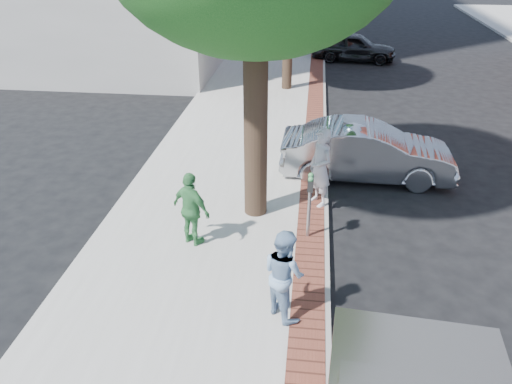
# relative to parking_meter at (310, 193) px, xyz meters

# --- Properties ---
(ground) EXTENTS (120.00, 120.00, 0.00)m
(ground) POSITION_rel_parking_meter_xyz_m (-0.64, -0.98, -1.21)
(ground) COLOR black
(ground) RESTS_ON ground
(sidewalk) EXTENTS (5.00, 60.00, 0.15)m
(sidewalk) POSITION_rel_parking_meter_xyz_m (-2.14, 7.02, -1.13)
(sidewalk) COLOR #9E9991
(sidewalk) RESTS_ON ground
(brick_strip) EXTENTS (0.60, 60.00, 0.01)m
(brick_strip) POSITION_rel_parking_meter_xyz_m (0.06, 7.02, -1.05)
(brick_strip) COLOR brown
(brick_strip) RESTS_ON sidewalk
(curb) EXTENTS (0.10, 60.00, 0.15)m
(curb) POSITION_rel_parking_meter_xyz_m (0.41, 7.02, -1.13)
(curb) COLOR gray
(curb) RESTS_ON ground
(office_base) EXTENTS (18.20, 22.20, 4.00)m
(office_base) POSITION_rel_parking_meter_xyz_m (-13.64, 21.02, 0.79)
(office_base) COLOR gray
(office_base) RESTS_ON ground
(signal_near) EXTENTS (0.70, 0.15, 3.80)m
(signal_near) POSITION_rel_parking_meter_xyz_m (0.26, 21.02, 1.05)
(signal_near) COLOR black
(signal_near) RESTS_ON ground
(parking_meter) EXTENTS (0.12, 0.32, 1.47)m
(parking_meter) POSITION_rel_parking_meter_xyz_m (0.00, 0.00, 0.00)
(parking_meter) COLOR gray
(parking_meter) RESTS_ON sidewalk
(person_gray) EXTENTS (0.76, 0.83, 1.89)m
(person_gray) POSITION_rel_parking_meter_xyz_m (0.22, 1.46, -0.11)
(person_gray) COLOR #BAB9BE
(person_gray) RESTS_ON sidewalk
(person_officer) EXTENTS (1.00, 1.02, 1.65)m
(person_officer) POSITION_rel_parking_meter_xyz_m (-0.37, -2.45, -0.23)
(person_officer) COLOR #7C9DC0
(person_officer) RESTS_ON sidewalk
(person_green) EXTENTS (1.02, 0.83, 1.62)m
(person_green) POSITION_rel_parking_meter_xyz_m (-2.39, -0.53, -0.24)
(person_green) COLOR #3E894A
(person_green) RESTS_ON sidewalk
(sedan_silver) EXTENTS (4.59, 1.70, 1.50)m
(sedan_silver) POSITION_rel_parking_meter_xyz_m (1.46, 3.35, -0.46)
(sedan_silver) COLOR #A3A5AA
(sedan_silver) RESTS_ON ground
(bg_car) EXTENTS (4.22, 2.03, 1.39)m
(bg_car) POSITION_rel_parking_meter_xyz_m (1.88, 16.64, -0.51)
(bg_car) COLOR black
(bg_car) RESTS_ON ground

